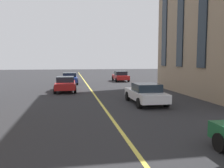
# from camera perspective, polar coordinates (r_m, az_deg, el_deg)

# --- Properties ---
(lane_centre_line) EXTENTS (80.00, 0.16, 0.01)m
(lane_centre_line) POSITION_cam_1_polar(r_m,az_deg,el_deg) (18.20, -3.62, -3.43)
(lane_centre_line) COLOR #D8C64C
(lane_centre_line) RESTS_ON ground_plane
(car_blue_near) EXTENTS (4.40, 1.95, 1.37)m
(car_blue_near) POSITION_cam_1_polar(r_m,az_deg,el_deg) (29.58, -10.16, 1.38)
(car_blue_near) COLOR navy
(car_blue_near) RESTS_ON ground_plane
(car_red_far) EXTENTS (3.90, 1.89, 1.40)m
(car_red_far) POSITION_cam_1_polar(r_m,az_deg,el_deg) (32.88, 2.06, 1.88)
(car_red_far) COLOR #B21E1E
(car_red_far) RESTS_ON ground_plane
(car_white_trailing) EXTENTS (4.40, 1.95, 1.37)m
(car_white_trailing) POSITION_cam_1_polar(r_m,az_deg,el_deg) (15.94, 8.11, -2.23)
(car_white_trailing) COLOR silver
(car_white_trailing) RESTS_ON ground_plane
(car_red_parked_b) EXTENTS (4.40, 1.95, 1.37)m
(car_red_parked_b) POSITION_cam_1_polar(r_m,az_deg,el_deg) (22.59, -11.18, 0.04)
(car_red_parked_b) COLOR #B21E1E
(car_red_parked_b) RESTS_ON ground_plane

